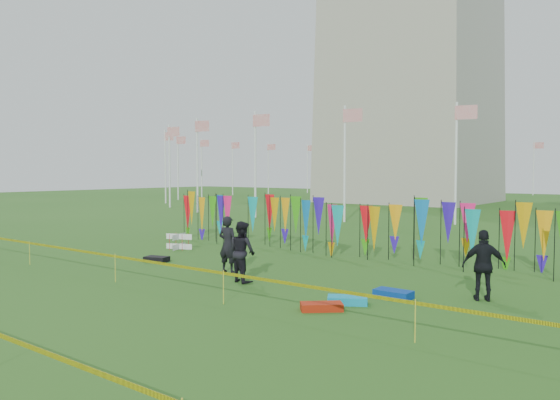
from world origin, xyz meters
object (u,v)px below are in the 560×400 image
Objects in this scene: person_right at (484,265)px; kite_bag_red at (322,307)px; person_left at (228,244)px; kite_bag_black at (157,259)px; box_kite at (179,242)px; kite_bag_turquoise at (347,300)px; person_mid at (242,252)px; kite_bag_blue at (393,294)px.

person_right is 4.65m from kite_bag_red.
person_left reaches higher than kite_bag_black.
kite_bag_red is at bearing 147.43° from person_left.
box_kite is 0.69× the size of kite_bag_turquoise.
box_kite reaches higher than kite_bag_turquoise.
person_mid is 1.87× the size of kite_bag_turquoise.
person_mid reaches higher than kite_bag_red.
kite_bag_red is at bearing -25.04° from box_kite.
kite_bag_turquoise is (11.14, -4.15, -0.25)m from box_kite.
person_mid is at bearing -9.44° from kite_bag_black.
kite_bag_turquoise is at bearing 157.01° from person_left.
kite_bag_red is (-0.18, -0.97, -0.01)m from kite_bag_turquoise.
kite_bag_black reaches higher than kite_bag_red.
person_mid is at bearing 139.16° from person_left.
kite_bag_red is at bearing 174.02° from person_mid.
person_right is 3.84m from kite_bag_turquoise.
person_mid reaches higher than box_kite.
person_left is 1.92× the size of kite_bag_blue.
box_kite is 0.70× the size of kite_bag_blue.
kite_bag_black is (-3.71, -0.05, -0.88)m from person_left.
person_mid reaches higher than kite_bag_turquoise.
kite_bag_turquoise is 0.99× the size of kite_bag_red.
person_right is at bearing 5.86° from kite_bag_black.
person_left is 8.38m from person_right.
person_right reaches higher than kite_bag_turquoise.
box_kite is at bearing 123.43° from kite_bag_black.
kite_bag_blue is at bearing 3.14° from person_right.
kite_bag_black is (-9.92, -0.07, -0.00)m from kite_bag_blue.
kite_bag_turquoise is at bearing -172.44° from person_mid.
kite_bag_red is at bearing -108.96° from kite_bag_blue.
box_kite is 3.38m from kite_bag_black.
kite_bag_red is at bearing 24.62° from person_right.
kite_bag_black is at bearing 4.78° from person_mid.
kite_bag_blue is 1.13× the size of kite_bag_black.
person_left is at bearing 165.98° from kite_bag_turquoise.
kite_bag_black is at bearing 171.79° from kite_bag_turquoise.
kite_bag_blue is (11.78, -2.75, -0.25)m from box_kite.
person_right is (6.83, 2.09, -0.00)m from person_mid.
box_kite is 6.24m from person_left.
person_mid is at bearing 159.81° from kite_bag_red.
person_mid is (1.47, -0.91, -0.01)m from person_left.
kite_bag_blue reaches higher than kite_bag_turquoise.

